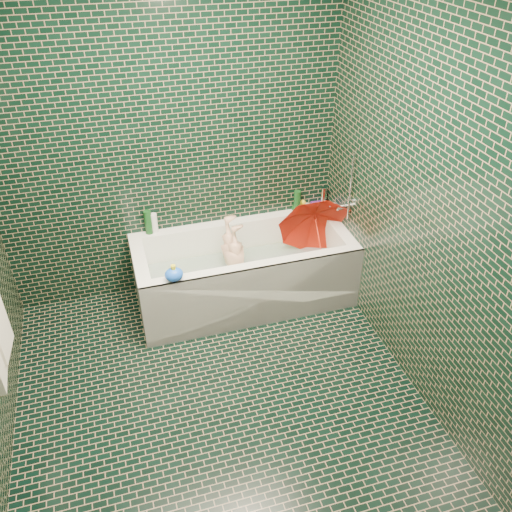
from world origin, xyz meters
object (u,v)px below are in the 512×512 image
object	(u,v)px
umbrella	(318,236)
bath_toy	(174,274)
rubber_duck	(300,206)
child	(237,267)
bathtub	(244,278)

from	to	relation	value
umbrella	bath_toy	distance (m)	1.22
umbrella	rubber_duck	distance (m)	0.42
child	umbrella	bearing A→B (deg)	80.20
bathtub	bath_toy	size ratio (longest dim) A/B	12.69
rubber_duck	bathtub	bearing A→B (deg)	-138.30
bathtub	umbrella	bearing A→B (deg)	-5.48
umbrella	bath_toy	xyz separation A→B (m)	(-1.19, -0.27, 0.07)
bathtub	child	xyz separation A→B (m)	(-0.05, 0.03, 0.10)
bathtub	bath_toy	distance (m)	0.78
bathtub	rubber_duck	xyz separation A→B (m)	(0.59, 0.36, 0.38)
child	umbrella	xyz separation A→B (m)	(0.65, -0.09, 0.23)
bathtub	umbrella	distance (m)	0.68
umbrella	bath_toy	bearing A→B (deg)	-150.78
bathtub	child	bearing A→B (deg)	148.14
umbrella	rubber_duck	world-z (taller)	umbrella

